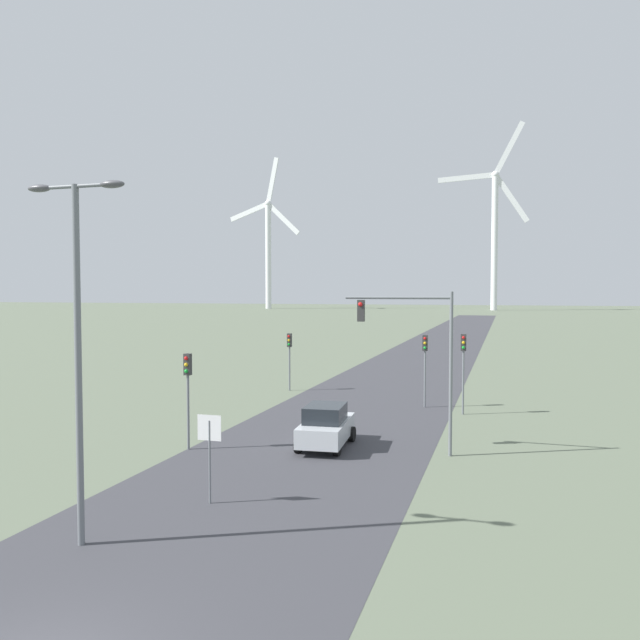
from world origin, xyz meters
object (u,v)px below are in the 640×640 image
(streetlamp, at_px, (77,319))
(traffic_light_post_mid_left, at_px, (289,349))
(traffic_light_post_near_left, at_px, (188,379))
(traffic_light_post_near_right, at_px, (463,356))
(traffic_light_post_mid_right, at_px, (425,355))
(wind_turbine_far_left, at_px, (268,243))
(stop_sign_near, at_px, (210,442))
(traffic_light_mast_overhead, at_px, (415,340))
(car_approaching, at_px, (326,426))
(wind_turbine_left, at_px, (495,227))

(streetlamp, height_order, traffic_light_post_mid_left, streetlamp)
(streetlamp, distance_m, traffic_light_post_mid_left, 25.92)
(traffic_light_post_near_left, height_order, traffic_light_post_near_right, traffic_light_post_near_right)
(traffic_light_post_mid_right, relative_size, wind_turbine_far_left, 0.07)
(stop_sign_near, bearing_deg, traffic_light_mast_overhead, 56.26)
(stop_sign_near, relative_size, traffic_light_post_near_left, 0.69)
(stop_sign_near, distance_m, car_approaching, 8.04)
(traffic_light_post_mid_right, height_order, car_approaching, traffic_light_post_mid_right)
(wind_turbine_far_left, bearing_deg, car_approaching, -67.91)
(traffic_light_post_mid_left, bearing_deg, traffic_light_post_near_left, -85.97)
(traffic_light_post_mid_left, distance_m, wind_turbine_left, 188.66)
(wind_turbine_far_left, bearing_deg, traffic_light_mast_overhead, -66.97)
(streetlamp, height_order, traffic_light_mast_overhead, streetlamp)
(traffic_light_post_near_right, xyz_separation_m, traffic_light_post_mid_right, (-2.24, 1.47, -0.14))
(traffic_light_post_mid_left, xyz_separation_m, wind_turbine_far_left, (-73.57, 183.53, 22.04))
(wind_turbine_left, bearing_deg, wind_turbine_far_left, -177.87)
(streetlamp, xyz_separation_m, traffic_light_post_mid_left, (-3.26, 25.52, -3.12))
(traffic_light_mast_overhead, bearing_deg, traffic_light_post_mid_right, 94.86)
(traffic_light_post_near_right, relative_size, car_approaching, 1.03)
(traffic_light_mast_overhead, xyz_separation_m, car_approaching, (-3.76, -0.07, -3.77))
(streetlamp, bearing_deg, wind_turbine_far_left, 110.18)
(streetlamp, xyz_separation_m, traffic_light_mast_overhead, (7.05, 11.75, -1.25))
(car_approaching, bearing_deg, wind_turbine_far_left, 112.09)
(traffic_light_post_mid_left, bearing_deg, traffic_light_mast_overhead, -53.18)
(streetlamp, relative_size, wind_turbine_far_left, 0.17)
(traffic_light_post_near_left, bearing_deg, stop_sign_near, -55.89)
(wind_turbine_left, bearing_deg, traffic_light_post_near_right, -89.34)
(traffic_light_post_near_right, distance_m, traffic_light_mast_overhead, 9.06)
(stop_sign_near, distance_m, traffic_light_post_mid_left, 22.26)
(traffic_light_post_near_right, bearing_deg, wind_turbine_left, 90.66)
(traffic_light_mast_overhead, distance_m, wind_turbine_far_left, 215.34)
(traffic_light_post_near_left, xyz_separation_m, car_approaching, (5.44, 2.03, -2.05))
(wind_turbine_far_left, xyz_separation_m, wind_turbine_left, (83.03, 3.09, 4.06))
(traffic_light_post_mid_right, distance_m, wind_turbine_far_left, 205.75)
(traffic_light_post_mid_right, xyz_separation_m, wind_turbine_left, (0.02, 190.08, 25.88))
(traffic_light_post_mid_right, xyz_separation_m, traffic_light_mast_overhead, (0.88, -10.31, 1.64))
(streetlamp, height_order, traffic_light_post_near_right, streetlamp)
(traffic_light_mast_overhead, height_order, car_approaching, traffic_light_mast_overhead)
(wind_turbine_left, bearing_deg, car_approaching, -90.83)
(car_approaching, height_order, wind_turbine_far_left, wind_turbine_far_left)
(traffic_light_post_near_right, height_order, wind_turbine_left, wind_turbine_left)
(stop_sign_near, distance_m, wind_turbine_left, 210.06)
(wind_turbine_far_left, height_order, wind_turbine_left, wind_turbine_left)
(streetlamp, relative_size, traffic_light_mast_overhead, 1.42)
(wind_turbine_left, bearing_deg, streetlamp, -91.67)
(traffic_light_post_mid_left, relative_size, wind_turbine_left, 0.06)
(wind_turbine_far_left, bearing_deg, streetlamp, -69.82)
(traffic_light_mast_overhead, xyz_separation_m, wind_turbine_far_left, (-83.88, 197.30, 20.17))
(traffic_light_post_near_left, xyz_separation_m, wind_turbine_far_left, (-74.69, 199.41, 21.89))
(stop_sign_near, relative_size, wind_turbine_left, 0.04)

